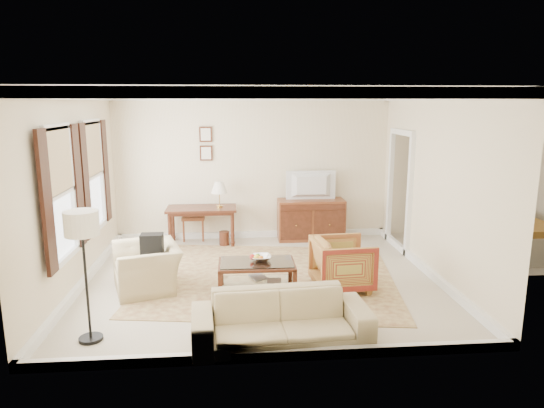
{
  "coord_description": "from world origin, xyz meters",
  "views": [
    {
      "loc": [
        -0.45,
        -7.22,
        2.74
      ],
      "look_at": [
        0.2,
        0.3,
        1.15
      ],
      "focal_mm": 32.0,
      "sensor_mm": 36.0,
      "label": 1
    }
  ],
  "objects": [
    {
      "name": "writing_desk",
      "position": [
        -1.03,
        2.06,
        0.63
      ],
      "size": [
        1.35,
        0.67,
        0.74
      ],
      "color": "#522617",
      "rests_on": "room_shell"
    },
    {
      "name": "floor_lamp",
      "position": [
        -2.12,
        -1.82,
        1.3
      ],
      "size": [
        0.38,
        0.38,
        1.56
      ],
      "color": "black",
      "rests_on": "room_shell"
    },
    {
      "name": "club_armchair",
      "position": [
        -1.71,
        -0.25,
        0.45
      ],
      "size": [
        0.95,
        1.19,
        0.9
      ],
      "primitive_type": "imported",
      "rotation": [
        0.0,
        0.0,
        -1.27
      ],
      "color": "tan",
      "rests_on": "room_shell"
    },
    {
      "name": "window_front",
      "position": [
        -2.7,
        -0.7,
        1.55
      ],
      "size": [
        0.12,
        1.56,
        1.8
      ],
      "primitive_type": null,
      "color": "#CCB284",
      "rests_on": "room_shell"
    },
    {
      "name": "rug",
      "position": [
        0.13,
        0.07,
        0.01
      ],
      "size": [
        4.34,
        3.87,
        0.01
      ],
      "primitive_type": "cube",
      "rotation": [
        0.0,
        0.0,
        -0.15
      ],
      "color": "brown",
      "rests_on": "room_shell"
    },
    {
      "name": "annex_bedroom",
      "position": [
        4.49,
        1.15,
        0.34
      ],
      "size": [
        3.0,
        2.7,
        2.9
      ],
      "color": "beige",
      "rests_on": "ground"
    },
    {
      "name": "book_a",
      "position": [
        -0.17,
        -0.42,
        0.18
      ],
      "size": [
        0.28,
        0.14,
        0.38
      ],
      "primitive_type": "imported",
      "rotation": [
        0.0,
        0.0,
        0.37
      ],
      "color": "brown",
      "rests_on": "coffee_table"
    },
    {
      "name": "coffee_table",
      "position": [
        -0.09,
        -0.52,
        0.36
      ],
      "size": [
        1.12,
        0.66,
        0.47
      ],
      "rotation": [
        0.0,
        0.0,
        -0.01
      ],
      "color": "#522617",
      "rests_on": "room_shell"
    },
    {
      "name": "tv",
      "position": [
        1.16,
        2.19,
        1.3
      ],
      "size": [
        0.95,
        0.55,
        0.12
      ],
      "primitive_type": "imported",
      "rotation": [
        0.0,
        0.0,
        3.14
      ],
      "color": "black",
      "rests_on": "sideboard"
    },
    {
      "name": "room_shell",
      "position": [
        0.0,
        0.0,
        2.47
      ],
      "size": [
        5.51,
        5.01,
        2.91
      ],
      "color": "beige",
      "rests_on": "ground"
    },
    {
      "name": "striped_armchair",
      "position": [
        1.18,
        -0.49,
        0.42
      ],
      "size": [
        0.83,
        0.88,
        0.85
      ],
      "primitive_type": "imported",
      "rotation": [
        0.0,
        0.0,
        1.64
      ],
      "color": "maroon",
      "rests_on": "room_shell"
    },
    {
      "name": "window_rear",
      "position": [
        -2.7,
        0.9,
        1.55
      ],
      "size": [
        0.12,
        1.56,
        1.8
      ],
      "primitive_type": null,
      "color": "#CCB284",
      "rests_on": "room_shell"
    },
    {
      "name": "book_b",
      "position": [
        0.05,
        -0.58,
        0.18
      ],
      "size": [
        0.28,
        0.05,
        0.38
      ],
      "primitive_type": "imported",
      "rotation": [
        0.0,
        0.0,
        -0.07
      ],
      "color": "brown",
      "rests_on": "coffee_table"
    },
    {
      "name": "backpack",
      "position": [
        -1.62,
        -0.26,
        0.7
      ],
      "size": [
        0.32,
        0.38,
        0.4
      ],
      "primitive_type": "cube",
      "rotation": [
        0.0,
        0.0,
        -1.2
      ],
      "color": "black",
      "rests_on": "club_armchair"
    },
    {
      "name": "framed_prints",
      "position": [
        -0.93,
        2.47,
        1.94
      ],
      "size": [
        0.25,
        0.04,
        0.68
      ],
      "primitive_type": null,
      "color": "#522617",
      "rests_on": "room_shell"
    },
    {
      "name": "fruit_bowl",
      "position": [
        -0.03,
        -0.47,
        0.52
      ],
      "size": [
        0.42,
        0.42,
        0.1
      ],
      "primitive_type": "imported",
      "color": "silver",
      "rests_on": "coffee_table"
    },
    {
      "name": "sideboard",
      "position": [
        1.16,
        2.21,
        0.41
      ],
      "size": [
        1.33,
        0.51,
        0.82
      ],
      "primitive_type": "cube",
      "color": "brown",
      "rests_on": "room_shell"
    },
    {
      "name": "desk_chair",
      "position": [
        -1.21,
        2.41,
        0.53
      ],
      "size": [
        0.53,
        0.53,
        1.05
      ],
      "primitive_type": null,
      "rotation": [
        0.0,
        0.0,
        0.21
      ],
      "color": "brown",
      "rests_on": "room_shell"
    },
    {
      "name": "sofa",
      "position": [
        0.1,
        -2.08,
        0.4
      ],
      "size": [
        2.07,
        0.72,
        0.8
      ],
      "primitive_type": "imported",
      "rotation": [
        0.0,
        0.0,
        0.06
      ],
      "color": "tan",
      "rests_on": "room_shell"
    },
    {
      "name": "desk_lamp",
      "position": [
        -0.67,
        2.06,
        0.99
      ],
      "size": [
        0.32,
        0.32,
        0.5
      ],
      "primitive_type": null,
      "color": "silver",
      "rests_on": "writing_desk"
    },
    {
      "name": "doorway",
      "position": [
        2.71,
        1.5,
        1.08
      ],
      "size": [
        0.1,
        1.12,
        2.25
      ],
      "primitive_type": null,
      "color": "white",
      "rests_on": "room_shell"
    }
  ]
}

